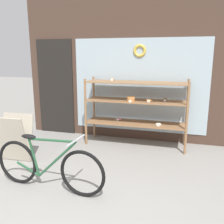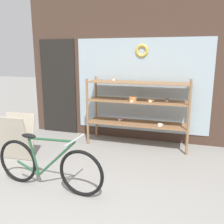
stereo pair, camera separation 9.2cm
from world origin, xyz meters
TOP-DOWN VIEW (x-y plane):
  - ground_plane at (0.00, 0.00)m, footprint 30.00×30.00m
  - storefront_facade at (-0.05, 2.90)m, footprint 4.59×0.13m
  - display_case at (0.21, 2.50)m, footprint 1.96×0.53m
  - bicycle at (-0.60, 0.50)m, footprint 1.63×0.46m
  - sandwich_board at (-1.63, 1.20)m, footprint 0.58×0.40m

SIDE VIEW (x-z plane):
  - ground_plane at x=0.00m, z-range 0.00..0.00m
  - bicycle at x=-0.60m, z-range -0.04..0.72m
  - sandwich_board at x=-1.63m, z-range 0.01..0.80m
  - display_case at x=0.21m, z-range 0.17..1.50m
  - storefront_facade at x=-0.05m, z-range -0.05..3.26m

